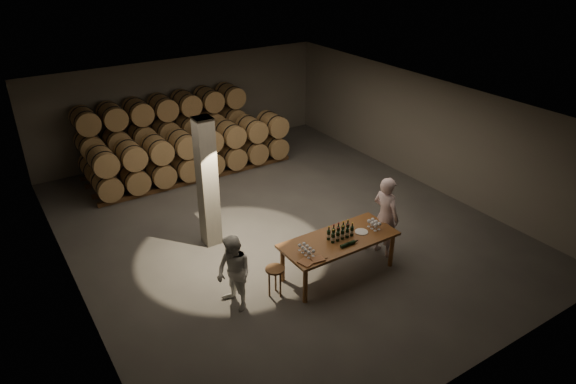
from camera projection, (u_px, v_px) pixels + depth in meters
room at (207, 183)px, 11.89m from camera, size 12.00×12.00×12.00m
tasting_table at (339, 243)px, 11.11m from camera, size 2.60×1.10×0.90m
barrel_stack_back at (165, 130)px, 16.22m from camera, size 5.48×0.95×2.31m
barrel_stack_front at (196, 153)px, 15.53m from camera, size 6.26×0.95×1.57m
bottle_cluster at (340, 233)px, 11.05m from camera, size 0.60×0.23×0.33m
lying_bottles at (348, 244)px, 10.80m from camera, size 0.46×0.08×0.08m
glass_cluster_left at (306, 249)px, 10.51m from camera, size 0.19×0.41×0.16m
glass_cluster_right at (374, 223)px, 11.39m from camera, size 0.20×0.31×0.19m
plate at (361, 232)px, 11.30m from camera, size 0.29×0.29×0.02m
notebook_near at (318, 259)px, 10.34m from camera, size 0.28×0.24×0.03m
notebook_corner at (306, 262)px, 10.25m from camera, size 0.29×0.33×0.02m
pen at (325, 259)px, 10.37m from camera, size 0.15×0.03×0.01m
stool at (275, 273)px, 10.55m from camera, size 0.40×0.40×0.66m
person_man at (386, 216)px, 11.76m from camera, size 0.54×0.76×1.96m
person_woman at (234, 273)px, 10.09m from camera, size 0.75×0.89×1.63m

